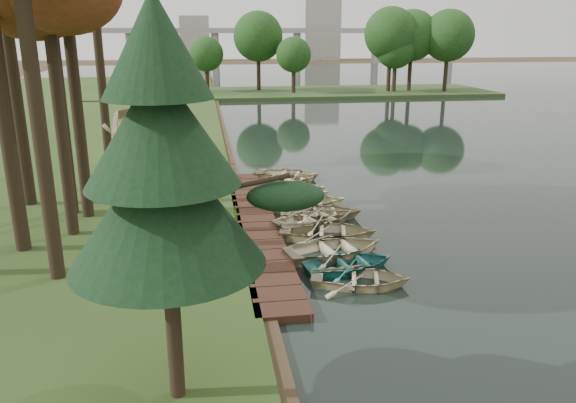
{
  "coord_description": "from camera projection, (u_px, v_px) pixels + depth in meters",
  "views": [
    {
      "loc": [
        -3.53,
        -21.38,
        7.61
      ],
      "look_at": [
        -0.33,
        -0.18,
        1.13
      ],
      "focal_mm": 35.0,
      "sensor_mm": 36.0,
      "label": 1
    }
  ],
  "objects": [
    {
      "name": "rowboat_0",
      "position": [
        360.0,
        276.0,
        17.37
      ],
      "size": [
        3.51,
        2.86,
        0.64
      ],
      "primitive_type": "imported",
      "rotation": [
        0.0,
        0.0,
        1.33
      ],
      "color": "#C8B991",
      "rests_on": "water"
    },
    {
      "name": "reeds_0",
      "position": [
        232.0,
        217.0,
        21.73
      ],
      "size": [
        0.6,
        0.6,
        0.9
      ],
      "primitive_type": "cone",
      "color": "#3F661E",
      "rests_on": "bank"
    },
    {
      "name": "rowboat_8",
      "position": [
        295.0,
        186.0,
        27.6
      ],
      "size": [
        3.48,
        2.88,
        0.63
      ],
      "primitive_type": "imported",
      "rotation": [
        0.0,
        0.0,
        1.3
      ],
      "color": "#C8B991",
      "rests_on": "water"
    },
    {
      "name": "building_a",
      "position": [
        320.0,
        27.0,
        157.14
      ],
      "size": [
        10.0,
        8.0,
        18.0
      ],
      "primitive_type": "cube",
      "color": "#A5A5A0",
      "rests_on": "ground"
    },
    {
      "name": "stored_rowboat",
      "position": [
        129.0,
        174.0,
        28.66
      ],
      "size": [
        4.51,
        4.27,
        0.76
      ],
      "primitive_type": "imported",
      "rotation": [
        3.14,
        0.0,
        0.95
      ],
      "color": "#C8B991",
      "rests_on": "bank"
    },
    {
      "name": "reeds_3",
      "position": [
        222.0,
        160.0,
        31.49
      ],
      "size": [
        0.6,
        0.6,
        0.89
      ],
      "primitive_type": "cone",
      "color": "#3F661E",
      "rests_on": "bank"
    },
    {
      "name": "rowboat_9",
      "position": [
        293.0,
        177.0,
        29.16
      ],
      "size": [
        3.76,
        3.24,
        0.65
      ],
      "primitive_type": "imported",
      "rotation": [
        0.0,
        0.0,
        1.94
      ],
      "color": "#C8B991",
      "rests_on": "water"
    },
    {
      "name": "far_trees",
      "position": [
        267.0,
        42.0,
        69.08
      ],
      "size": [
        45.6,
        5.6,
        8.8
      ],
      "color": "black",
      "rests_on": "peninsula"
    },
    {
      "name": "rowboat_7",
      "position": [
        297.0,
        191.0,
        26.65
      ],
      "size": [
        3.31,
        2.59,
        0.63
      ],
      "primitive_type": "imported",
      "rotation": [
        0.0,
        0.0,
        1.42
      ],
      "color": "#C8B991",
      "rests_on": "water"
    },
    {
      "name": "pine_tree",
      "position": [
        163.0,
        162.0,
        10.38
      ],
      "size": [
        3.8,
        3.8,
        8.07
      ],
      "color": "black",
      "rests_on": "bank"
    },
    {
      "name": "bridge",
      "position": [
        266.0,
        35.0,
        136.24
      ],
      "size": [
        95.9,
        4.0,
        8.6
      ],
      "color": "#A5A5A0",
      "rests_on": "ground"
    },
    {
      "name": "rowboat_6",
      "position": [
        305.0,
        200.0,
        25.0
      ],
      "size": [
        3.81,
        2.8,
        0.77
      ],
      "primitive_type": "imported",
      "rotation": [
        0.0,
        0.0,
        1.61
      ],
      "color": "#C8B991",
      "rests_on": "water"
    },
    {
      "name": "rowboat_4",
      "position": [
        316.0,
        217.0,
        22.7
      ],
      "size": [
        4.4,
        3.82,
        0.76
      ],
      "primitive_type": "imported",
      "rotation": [
        0.0,
        0.0,
        1.96
      ],
      "color": "#C8B991",
      "rests_on": "water"
    },
    {
      "name": "reeds_2",
      "position": [
        182.0,
        202.0,
        23.57
      ],
      "size": [
        0.6,
        0.6,
        0.98
      ],
      "primitive_type": "cone",
      "color": "#3F661E",
      "rests_on": "bank"
    },
    {
      "name": "peninsula",
      "position": [
        294.0,
        93.0,
        71.35
      ],
      "size": [
        50.0,
        14.0,
        0.45
      ],
      "primitive_type": "cube",
      "color": "#2C441E",
      "rests_on": "ground"
    },
    {
      "name": "rowboat_1",
      "position": [
        349.0,
        261.0,
        18.49
      ],
      "size": [
        3.44,
        2.72,
        0.64
      ],
      "primitive_type": "imported",
      "rotation": [
        0.0,
        0.0,
        1.74
      ],
      "color": "#2D7D78",
      "rests_on": "water"
    },
    {
      "name": "ground",
      "position": [
        295.0,
        226.0,
        22.95
      ],
      "size": [
        300.0,
        300.0,
        0.0
      ],
      "primitive_type": "plane",
      "color": "#3D2F1D"
    },
    {
      "name": "reeds_1",
      "position": [
        182.0,
        191.0,
        24.86
      ],
      "size": [
        0.6,
        0.6,
        1.12
      ],
      "primitive_type": "cone",
      "color": "#3F661E",
      "rests_on": "bank"
    },
    {
      "name": "boardwalk",
      "position": [
        256.0,
        225.0,
        22.68
      ],
      "size": [
        1.6,
        16.0,
        0.3
      ],
      "primitive_type": "cube",
      "color": "#351E14",
      "rests_on": "ground"
    },
    {
      "name": "rowboat_2",
      "position": [
        335.0,
        247.0,
        19.61
      ],
      "size": [
        4.11,
        3.34,
        0.75
      ],
      "primitive_type": "imported",
      "rotation": [
        0.0,
        0.0,
        1.8
      ],
      "color": "#C8B991",
      "rests_on": "water"
    },
    {
      "name": "rowboat_5",
      "position": [
        321.0,
        211.0,
        23.63
      ],
      "size": [
        3.73,
        2.85,
        0.72
      ],
      "primitive_type": "imported",
      "rotation": [
        0.0,
        0.0,
        1.46
      ],
      "color": "#C8B991",
      "rests_on": "water"
    },
    {
      "name": "rowboat_10",
      "position": [
        287.0,
        173.0,
        30.03
      ],
      "size": [
        4.12,
        3.52,
        0.72
      ],
      "primitive_type": "imported",
      "rotation": [
        0.0,
        0.0,
        1.23
      ],
      "color": "#C8B991",
      "rests_on": "water"
    },
    {
      "name": "building_b",
      "position": [
        195.0,
        38.0,
        157.75
      ],
      "size": [
        8.0,
        8.0,
        12.0
      ],
      "primitive_type": "cube",
      "color": "#A5A5A0",
      "rests_on": "ground"
    },
    {
      "name": "rowboat_3",
      "position": [
        328.0,
        229.0,
        21.29
      ],
      "size": [
        4.19,
        3.37,
        0.77
      ],
      "primitive_type": "imported",
      "rotation": [
        0.0,
        0.0,
        1.36
      ],
      "color": "#C8B991",
      "rests_on": "water"
    }
  ]
}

